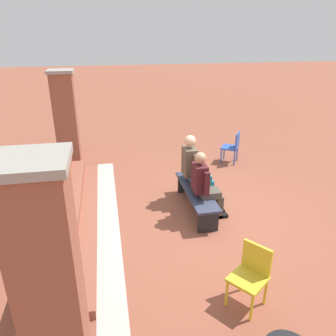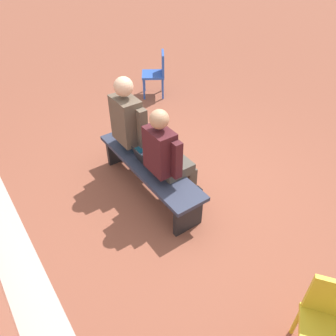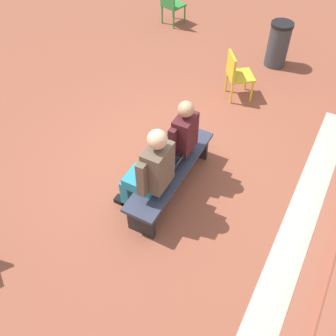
# 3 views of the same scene
# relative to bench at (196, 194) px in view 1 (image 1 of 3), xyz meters

# --- Properties ---
(ground_plane) EXTENTS (60.00, 60.00, 0.00)m
(ground_plane) POSITION_rel_bench_xyz_m (-0.25, -0.26, -0.35)
(ground_plane) COLOR brown
(concrete_strip) EXTENTS (5.61, 0.40, 0.01)m
(concrete_strip) POSITION_rel_bench_xyz_m (-0.00, 1.75, -0.35)
(concrete_strip) COLOR #B7B2A8
(concrete_strip) RESTS_ON ground
(brick_steps) EXTENTS (4.81, 0.90, 0.45)m
(brick_steps) POSITION_rel_bench_xyz_m (0.00, 2.50, -0.18)
(brick_steps) COLOR #93513D
(brick_steps) RESTS_ON ground
(brick_pillar_left_of_steps) EXTENTS (0.64, 0.64, 2.43)m
(brick_pillar_left_of_steps) POSITION_rel_bench_xyz_m (-2.99, 2.28, 0.87)
(brick_pillar_left_of_steps) COLOR #93513D
(brick_pillar_left_of_steps) RESTS_ON ground
(brick_pillar_right_of_steps) EXTENTS (0.64, 0.64, 2.43)m
(brick_pillar_right_of_steps) POSITION_rel_bench_xyz_m (3.27, 2.68, 0.87)
(brick_pillar_right_of_steps) COLOR #93513D
(brick_pillar_right_of_steps) RESTS_ON ground
(bench) EXTENTS (1.80, 0.44, 0.45)m
(bench) POSITION_rel_bench_xyz_m (0.00, 0.00, 0.00)
(bench) COLOR #33384C
(bench) RESTS_ON ground
(person_student) EXTENTS (0.54, 0.68, 1.34)m
(person_student) POSITION_rel_bench_xyz_m (-0.31, -0.07, 0.36)
(person_student) COLOR #4C473D
(person_student) RESTS_ON ground
(person_adult) EXTENTS (0.60, 0.75, 1.43)m
(person_adult) POSITION_rel_bench_xyz_m (0.42, -0.07, 0.40)
(person_adult) COLOR teal
(person_adult) RESTS_ON ground
(laptop) EXTENTS (0.32, 0.29, 0.21)m
(laptop) POSITION_rel_bench_xyz_m (0.01, 0.01, 0.15)
(laptop) COLOR black
(laptop) RESTS_ON bench
(plastic_chair_near_bench_left) EXTENTS (0.59, 0.59, 0.84)m
(plastic_chair_near_bench_left) POSITION_rel_bench_xyz_m (-2.47, -0.04, 0.13)
(plastic_chair_near_bench_left) COLOR gold
(plastic_chair_near_bench_left) RESTS_ON ground
(plastic_chair_by_pillar) EXTENTS (0.58, 0.58, 0.84)m
(plastic_chair_by_pillar) POSITION_rel_bench_xyz_m (2.27, -1.64, 0.13)
(plastic_chair_by_pillar) COLOR #2D56B7
(plastic_chair_by_pillar) RESTS_ON ground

